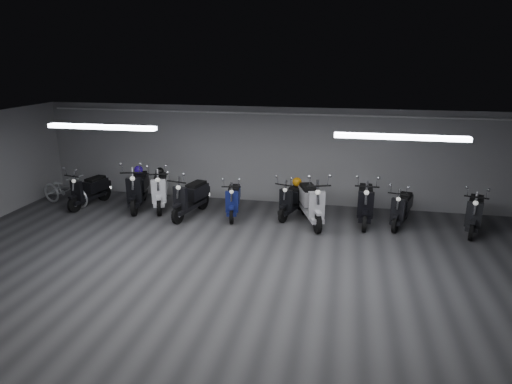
% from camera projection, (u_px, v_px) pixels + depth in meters
% --- Properties ---
extents(floor, '(14.00, 10.00, 0.01)m').
position_uv_depth(floor, '(231.00, 282.00, 8.49)').
color(floor, '#353537').
rests_on(floor, ground).
extents(ceiling, '(14.00, 10.00, 0.01)m').
position_uv_depth(ceiling, '(228.00, 137.00, 7.66)').
color(ceiling, gray).
rests_on(ceiling, ground).
extents(back_wall, '(14.00, 0.01, 2.80)m').
position_uv_depth(back_wall, '(274.00, 156.00, 12.76)').
color(back_wall, gray).
rests_on(back_wall, ground).
extents(fluor_strip_left, '(2.40, 0.18, 0.08)m').
position_uv_depth(fluor_strip_left, '(102.00, 127.00, 9.19)').
color(fluor_strip_left, white).
rests_on(fluor_strip_left, ceiling).
extents(fluor_strip_right, '(2.40, 0.18, 0.08)m').
position_uv_depth(fluor_strip_right, '(401.00, 137.00, 8.04)').
color(fluor_strip_right, white).
rests_on(fluor_strip_right, ceiling).
extents(conduit, '(13.60, 0.05, 0.05)m').
position_uv_depth(conduit, '(274.00, 114.00, 12.32)').
color(conduit, white).
rests_on(conduit, back_wall).
extents(scooter_0, '(0.95, 1.80, 1.28)m').
position_uv_depth(scooter_0, '(88.00, 185.00, 12.58)').
color(scooter_0, black).
rests_on(scooter_0, floor).
extents(scooter_1, '(1.17, 2.11, 1.49)m').
position_uv_depth(scooter_1, '(137.00, 183.00, 12.42)').
color(scooter_1, black).
rests_on(scooter_1, floor).
extents(scooter_2, '(1.24, 2.02, 1.43)m').
position_uv_depth(scooter_2, '(160.00, 184.00, 12.42)').
color(scooter_2, white).
rests_on(scooter_2, floor).
extents(scooter_3, '(1.02, 1.96, 1.39)m').
position_uv_depth(scooter_3, '(190.00, 192.00, 11.77)').
color(scooter_3, black).
rests_on(scooter_3, floor).
extents(scooter_4, '(0.81, 1.71, 1.22)m').
position_uv_depth(scooter_4, '(233.00, 195.00, 11.78)').
color(scooter_4, navy).
rests_on(scooter_4, floor).
extents(scooter_5, '(1.07, 1.78, 1.26)m').
position_uv_depth(scooter_5, '(293.00, 194.00, 11.80)').
color(scooter_5, black).
rests_on(scooter_5, floor).
extents(scooter_6, '(1.28, 2.10, 1.49)m').
position_uv_depth(scooter_6, '(311.00, 196.00, 11.23)').
color(scooter_6, silver).
rests_on(scooter_6, floor).
extents(scooter_7, '(0.70, 1.95, 1.44)m').
position_uv_depth(scooter_7, '(366.00, 196.00, 11.28)').
color(scooter_7, black).
rests_on(scooter_7, floor).
extents(scooter_8, '(1.05, 1.75, 1.23)m').
position_uv_depth(scooter_8, '(402.00, 203.00, 11.11)').
color(scooter_8, black).
rests_on(scooter_8, floor).
extents(scooter_9, '(1.08, 1.86, 1.31)m').
position_uv_depth(scooter_9, '(475.00, 207.00, 10.70)').
color(scooter_9, black).
rests_on(scooter_9, floor).
extents(bicycle, '(1.80, 1.00, 1.10)m').
position_uv_depth(bicycle, '(65.00, 187.00, 12.70)').
color(bicycle, silver).
rests_on(bicycle, floor).
extents(helmet_0, '(0.25, 0.25, 0.25)m').
position_uv_depth(helmet_0, '(139.00, 170.00, 12.59)').
color(helmet_0, '#250C8C').
rests_on(helmet_0, scooter_1).
extents(helmet_1, '(0.25, 0.25, 0.25)m').
position_uv_depth(helmet_1, '(297.00, 182.00, 11.91)').
color(helmet_1, orange).
rests_on(helmet_1, scooter_5).
extents(helmet_2, '(0.24, 0.24, 0.24)m').
position_uv_depth(helmet_2, '(160.00, 171.00, 12.58)').
color(helmet_2, black).
rests_on(helmet_2, scooter_2).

